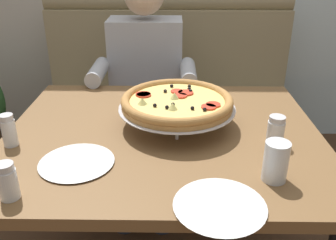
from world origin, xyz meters
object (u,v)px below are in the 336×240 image
at_px(patio_chair, 311,48).
at_px(shaker_parmesan, 276,132).
at_px(plate_near_right, 77,161).
at_px(shaker_oregano, 8,184).
at_px(booth_bench, 168,112).
at_px(shaker_pepper_flakes, 9,132).
at_px(drinking_glass, 275,164).
at_px(dining_table, 163,152).
at_px(pizza, 177,102).
at_px(plate_near_left, 220,204).
at_px(diner_main, 145,80).

bearing_deg(patio_chair, shaker_parmesan, -112.33).
bearing_deg(plate_near_right, shaker_oregano, -128.33).
bearing_deg(patio_chair, plate_near_right, -123.56).
xyz_separation_m(plate_near_right, patio_chair, (1.57, 2.37, -0.24)).
height_order(booth_bench, shaker_pepper_flakes, booth_bench).
bearing_deg(patio_chair, shaker_pepper_flakes, -129.00).
bearing_deg(plate_near_right, shaker_pepper_flakes, 155.58).
bearing_deg(drinking_glass, dining_table, 137.77).
relative_size(shaker_pepper_flakes, plate_near_right, 0.48).
xyz_separation_m(shaker_pepper_flakes, patio_chair, (1.82, 2.25, -0.28)).
height_order(pizza, shaker_pepper_flakes, pizza).
bearing_deg(shaker_pepper_flakes, plate_near_left, -25.31).
relative_size(shaker_oregano, shaker_pepper_flakes, 0.94).
bearing_deg(booth_bench, shaker_oregano, -106.65).
height_order(drinking_glass, patio_chair, drinking_glass).
height_order(plate_near_left, plate_near_right, same).
relative_size(shaker_parmesan, shaker_pepper_flakes, 0.91).
distance_m(pizza, patio_chair, 2.46).
bearing_deg(booth_bench, plate_near_left, -83.39).
distance_m(shaker_parmesan, plate_near_right, 0.67).
bearing_deg(booth_bench, patio_chair, 42.31).
height_order(booth_bench, pizza, booth_bench).
height_order(dining_table, shaker_parmesan, shaker_parmesan).
relative_size(dining_table, diner_main, 0.91).
bearing_deg(patio_chair, diner_main, -134.38).
height_order(shaker_oregano, shaker_pepper_flakes, shaker_pepper_flakes).
bearing_deg(pizza, shaker_pepper_flakes, -163.85).
relative_size(booth_bench, shaker_parmesan, 14.96).
distance_m(diner_main, shaker_oregano, 1.13).
height_order(shaker_parmesan, patio_chair, patio_chair).
bearing_deg(pizza, patio_chair, 59.01).
height_order(booth_bench, diner_main, diner_main).
relative_size(shaker_parmesan, plate_near_left, 0.42).
distance_m(shaker_parmesan, drinking_glass, 0.22).
bearing_deg(booth_bench, shaker_parmesan, -69.62).
distance_m(plate_near_right, patio_chair, 2.85).
bearing_deg(shaker_parmesan, booth_bench, 110.38).
bearing_deg(diner_main, plate_near_left, -76.03).
relative_size(pizza, shaker_pepper_flakes, 3.83).
distance_m(plate_near_left, drinking_glass, 0.22).
relative_size(shaker_oregano, plate_near_left, 0.43).
distance_m(diner_main, drinking_glass, 1.09).
xyz_separation_m(shaker_parmesan, patio_chair, (0.92, 2.23, -0.27)).
bearing_deg(shaker_pepper_flakes, shaker_oregano, -68.42).
xyz_separation_m(dining_table, shaker_parmesan, (0.39, -0.09, 0.13)).
distance_m(diner_main, shaker_pepper_flakes, 0.90).
bearing_deg(patio_chair, booth_bench, -137.69).
height_order(pizza, shaker_oregano, pizza).
bearing_deg(shaker_pepper_flakes, patio_chair, 51.00).
distance_m(shaker_oregano, patio_chair, 3.08).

